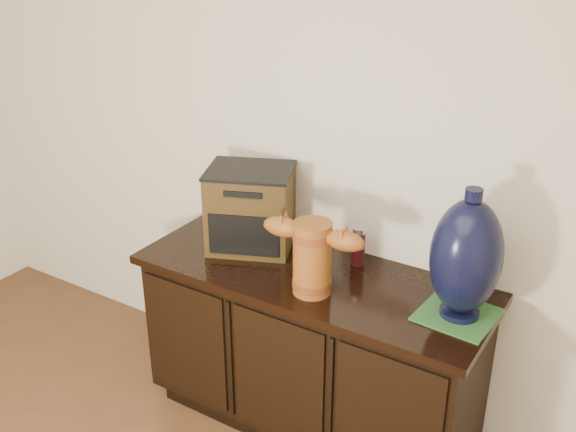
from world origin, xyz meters
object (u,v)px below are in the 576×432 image
Objects in this scene: sideboard at (310,349)px; terracotta_vessel at (312,254)px; spray_can at (358,246)px; tv_radio at (251,209)px; lamp_base at (466,257)px.

terracotta_vessel is at bearing -59.75° from sideboard.
tv_radio is at bearing -168.22° from spray_can.
spray_can is at bearing -10.97° from tv_radio.
spray_can is at bearing 54.94° from sideboard.
lamp_base is (0.60, 0.01, 0.61)m from sideboard.
terracotta_vessel is 0.56m from lamp_base.
terracotta_vessel is (0.07, -0.12, 0.53)m from sideboard.
terracotta_vessel is 0.94× the size of tv_radio.
tv_radio is at bearing 167.99° from sideboard.
terracotta_vessel is 2.48× the size of spray_can.
sideboard is 0.50m from spray_can.
tv_radio is 2.63× the size of spray_can.
spray_can is (0.12, 0.17, 0.45)m from sideboard.
sideboard is at bearing -125.06° from spray_can.
lamp_base reaches higher than sideboard.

